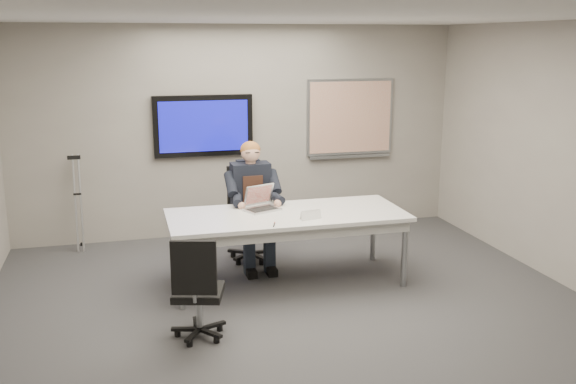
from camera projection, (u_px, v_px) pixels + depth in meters
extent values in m
cube|color=#343436|center=(302.00, 320.00, 6.10)|extent=(6.00, 6.00, 0.02)
cube|color=silver|center=(304.00, 16.00, 5.44)|extent=(6.00, 6.00, 0.02)
cube|color=gray|center=(240.00, 131.00, 8.59)|extent=(6.00, 0.02, 2.80)
cube|color=gray|center=(486.00, 308.00, 2.95)|extent=(6.00, 0.02, 2.80)
cube|color=silver|center=(287.00, 215.00, 6.89)|extent=(2.55, 1.08, 0.04)
cube|color=beige|center=(287.00, 223.00, 6.91)|extent=(2.44, 0.97, 0.11)
cylinder|color=#909398|center=(181.00, 273.00, 6.27)|extent=(0.06, 0.06, 0.74)
cylinder|color=#909398|center=(404.00, 254.00, 6.86)|extent=(0.06, 0.06, 0.74)
cylinder|color=#909398|center=(173.00, 246.00, 7.11)|extent=(0.06, 0.06, 0.74)
cylinder|color=#909398|center=(373.00, 230.00, 7.69)|extent=(0.06, 0.06, 0.74)
cube|color=black|center=(203.00, 126.00, 8.39)|extent=(1.30, 0.08, 0.80)
cube|color=#0C0D8B|center=(204.00, 126.00, 8.35)|extent=(1.16, 0.01, 0.66)
cube|color=#909398|center=(350.00, 117.00, 8.92)|extent=(1.25, 0.04, 1.05)
cube|color=white|center=(351.00, 117.00, 8.90)|extent=(1.18, 0.01, 0.98)
cube|color=#909398|center=(350.00, 156.00, 9.02)|extent=(1.18, 0.05, 0.04)
cylinder|color=#909398|center=(251.00, 236.00, 7.72)|extent=(0.06, 0.06, 0.38)
cube|color=black|center=(251.00, 220.00, 7.68)|extent=(0.51, 0.51, 0.07)
cube|color=black|center=(245.00, 188.00, 7.81)|extent=(0.45, 0.07, 0.55)
cylinder|color=#909398|center=(199.00, 310.00, 5.71)|extent=(0.06, 0.06, 0.33)
cube|color=black|center=(199.00, 292.00, 5.67)|extent=(0.52, 0.52, 0.06)
cube|color=black|center=(194.00, 268.00, 5.40)|extent=(0.38, 0.15, 0.48)
cube|color=black|center=(251.00, 189.00, 7.56)|extent=(0.45, 0.26, 0.62)
cube|color=#341D15|center=(253.00, 189.00, 7.42)|extent=(0.24, 0.02, 0.30)
sphere|color=#DBA186|center=(251.00, 152.00, 7.42)|extent=(0.22, 0.22, 0.22)
ellipsoid|color=#906024|center=(250.00, 150.00, 7.43)|extent=(0.24, 0.24, 0.20)
cube|color=silver|center=(262.00, 209.00, 7.00)|extent=(0.43, 0.37, 0.02)
cube|color=black|center=(262.00, 209.00, 6.99)|extent=(0.35, 0.28, 0.00)
cube|color=silver|center=(259.00, 195.00, 7.12)|extent=(0.37, 0.22, 0.24)
cube|color=red|center=(259.00, 195.00, 7.11)|extent=(0.32, 0.18, 0.20)
cylinder|color=black|center=(274.00, 224.00, 6.45)|extent=(0.06, 0.15, 0.01)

